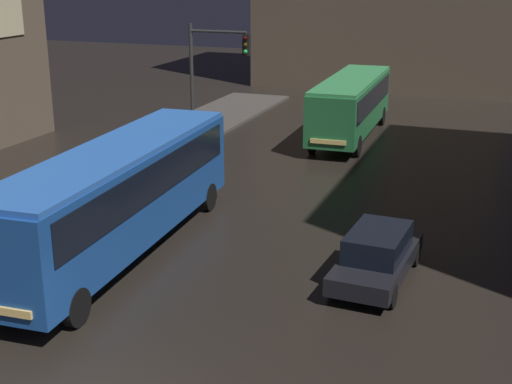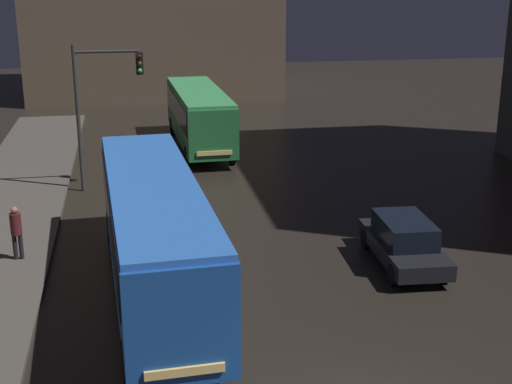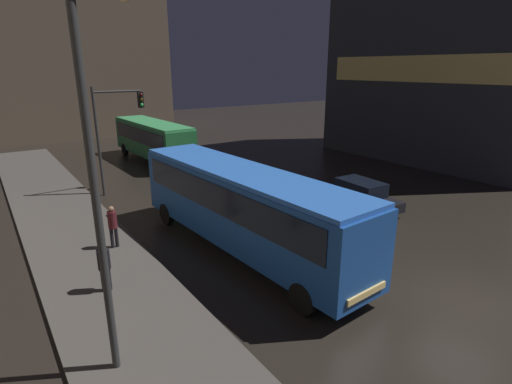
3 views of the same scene
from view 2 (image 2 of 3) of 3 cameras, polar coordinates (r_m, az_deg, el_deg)
bus_near at (r=20.15m, az=-8.14°, el=-2.60°), size 3.03×12.05×3.37m
bus_far at (r=37.24m, az=-4.58°, el=6.37°), size 2.67×10.14×3.07m
car_taxi at (r=22.86m, az=11.74°, el=-3.88°), size 1.98×4.47×1.51m
pedestrian_mid at (r=23.53m, az=-18.64°, el=-2.80°), size 0.46×0.46×1.74m
traffic_light_main at (r=30.03m, az=-12.35°, el=7.67°), size 2.82×0.35×6.09m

